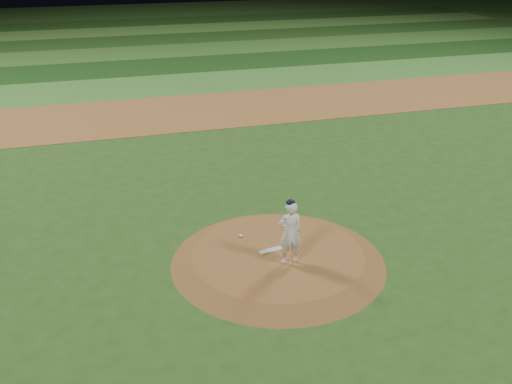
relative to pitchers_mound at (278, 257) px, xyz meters
name	(u,v)px	position (x,y,z in m)	size (l,w,h in m)	color
ground	(278,262)	(0.00, 0.00, -0.12)	(120.00, 120.00, 0.00)	#28511A
infield_dirt_band	(184,112)	(0.00, 14.00, -0.12)	(70.00, 6.00, 0.02)	#915D2D
outfield_stripe_0	(167,85)	(0.00, 19.50, -0.12)	(70.00, 5.00, 0.02)	#3B7B2C
outfield_stripe_1	(155,66)	(0.00, 24.50, -0.12)	(70.00, 5.00, 0.02)	#184014
outfield_stripe_2	(146,52)	(0.00, 29.50, -0.12)	(70.00, 5.00, 0.02)	#366A26
outfield_stripe_3	(139,40)	(0.00, 34.50, -0.12)	(70.00, 5.00, 0.02)	#1E4516
outfield_stripe_4	(133,31)	(0.00, 39.50, -0.12)	(70.00, 5.00, 0.02)	#42772B
outfield_stripe_5	(128,23)	(0.00, 44.50, -0.12)	(70.00, 5.00, 0.02)	#1A4114
pitchers_mound	(278,257)	(0.00, 0.00, 0.00)	(5.50, 5.50, 0.25)	brown
pitching_rubber	(272,250)	(-0.12, 0.17, 0.14)	(0.67, 0.17, 0.03)	silver
rosin_bag	(241,236)	(-0.69, 1.11, 0.16)	(0.12, 0.12, 0.07)	silver
pitcher_on_mound	(290,232)	(0.12, -0.49, 0.97)	(0.61, 0.41, 1.72)	white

